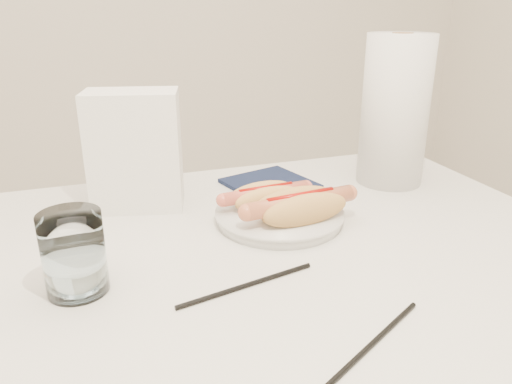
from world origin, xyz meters
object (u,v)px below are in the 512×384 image
object	(u,v)px
water_glass	(74,253)
table	(226,289)
hotdog_right	(300,207)
plate	(279,217)
hotdog_left	(266,197)
paper_towel_roll	(395,111)
napkin_box	(135,151)

from	to	relation	value
water_glass	table	bearing A→B (deg)	8.13
table	hotdog_right	xyz separation A→B (m)	(0.14, 0.04, 0.10)
plate	table	bearing A→B (deg)	-145.07
hotdog_left	table	bearing A→B (deg)	-138.10
plate	paper_towel_roll	bearing A→B (deg)	21.76
hotdog_right	napkin_box	distance (m)	0.32
hotdog_right	water_glass	size ratio (longest dim) A/B	1.76
hotdog_left	napkin_box	xyz separation A→B (m)	(-0.21, 0.12, 0.07)
table	hotdog_left	bearing A→B (deg)	46.67
plate	hotdog_right	bearing A→B (deg)	-64.94
plate	hotdog_right	size ratio (longest dim) A/B	1.09
table	paper_towel_roll	size ratio (longest dim) A/B	3.96
hotdog_left	hotdog_right	xyz separation A→B (m)	(0.03, -0.07, 0.00)
table	plate	bearing A→B (deg)	34.93
hotdog_left	water_glass	xyz separation A→B (m)	(-0.32, -0.15, 0.02)
table	hotdog_left	xyz separation A→B (m)	(0.11, 0.12, 0.10)
plate	napkin_box	bearing A→B (deg)	145.44
hotdog_right	napkin_box	world-z (taller)	napkin_box
table	plate	world-z (taller)	plate
water_glass	paper_towel_roll	distance (m)	0.68
table	plate	xyz separation A→B (m)	(0.12, 0.09, 0.07)
plate	water_glass	world-z (taller)	water_glass
napkin_box	table	bearing A→B (deg)	-53.71
plate	napkin_box	xyz separation A→B (m)	(-0.22, 0.15, 0.10)
water_glass	hotdog_left	bearing A→B (deg)	24.41
table	water_glass	size ratio (longest dim) A/B	10.70
plate	hotdog_left	bearing A→B (deg)	116.70
napkin_box	water_glass	bearing A→B (deg)	-98.94
hotdog_right	paper_towel_roll	distance (m)	0.34
hotdog_left	paper_towel_roll	xyz separation A→B (m)	(0.31, 0.09, 0.11)
paper_towel_roll	napkin_box	bearing A→B (deg)	176.25
plate	napkin_box	world-z (taller)	napkin_box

